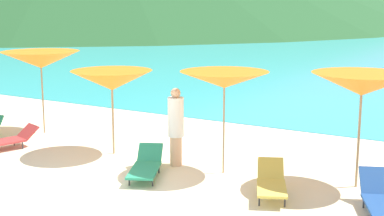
% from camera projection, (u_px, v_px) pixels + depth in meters
% --- Properties ---
extents(ground_plane, '(50.00, 100.00, 0.30)m').
position_uv_depth(ground_plane, '(281.00, 114.00, 19.50)').
color(ground_plane, beige).
extents(umbrella_2, '(2.24, 2.24, 2.41)m').
position_uv_depth(umbrella_2, '(41.00, 60.00, 15.68)').
color(umbrella_2, '#9E7F59').
rests_on(umbrella_2, ground_plane).
extents(umbrella_3, '(2.15, 2.15, 2.14)m').
position_uv_depth(umbrella_3, '(112.00, 80.00, 13.54)').
color(umbrella_3, '#9E7F59').
rests_on(umbrella_3, ground_plane).
extents(umbrella_4, '(2.14, 2.14, 2.31)m').
position_uv_depth(umbrella_4, '(224.00, 80.00, 11.93)').
color(umbrella_4, '#9E7F59').
rests_on(umbrella_4, ground_plane).
extents(umbrella_5, '(2.25, 2.25, 2.40)m').
position_uv_depth(umbrella_5, '(362.00, 84.00, 10.99)').
color(umbrella_5, '#9E7F59').
rests_on(umbrella_5, ground_plane).
extents(lounge_chair_2, '(1.21, 1.72, 0.58)m').
position_uv_depth(lounge_chair_2, '(146.00, 165.00, 12.01)').
color(lounge_chair_2, '#268C66').
rests_on(lounge_chair_2, ground_plane).
extents(lounge_chair_5, '(1.13, 1.70, 0.65)m').
position_uv_depth(lounge_chair_5, '(379.00, 198.00, 9.95)').
color(lounge_chair_5, '#1E478C').
rests_on(lounge_chair_5, ground_plane).
extents(lounge_chair_7, '(1.00, 1.52, 0.55)m').
position_uv_depth(lounge_chair_7, '(11.00, 139.00, 14.33)').
color(lounge_chair_7, '#A53333').
rests_on(lounge_chair_7, ground_plane).
extents(lounge_chair_8, '(1.12, 1.61, 0.60)m').
position_uv_depth(lounge_chair_8, '(271.00, 182.00, 10.79)').
color(lounge_chair_8, '#D8BF4C').
rests_on(lounge_chair_8, ground_plane).
extents(beachgoer_0, '(0.37, 0.37, 1.86)m').
position_uv_depth(beachgoer_0, '(176.00, 125.00, 12.70)').
color(beachgoer_0, '#DBAA84').
rests_on(beachgoer_0, ground_plane).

